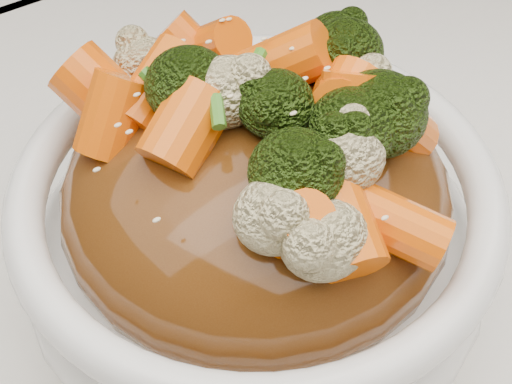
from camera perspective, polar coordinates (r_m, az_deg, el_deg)
bowl at (r=0.40m, az=-0.00°, el=-3.46°), size 0.31×0.31×0.09m
sauce_base at (r=0.37m, az=-0.00°, el=-0.34°), size 0.24×0.24×0.10m
carrots at (r=0.33m, az=-0.00°, el=7.69°), size 0.24×0.24×0.05m
broccoli at (r=0.33m, az=-0.00°, el=7.55°), size 0.24×0.24×0.05m
cauliflower at (r=0.33m, az=-0.00°, el=7.26°), size 0.24×0.24×0.04m
scallions at (r=0.33m, az=-0.00°, el=7.84°), size 0.18×0.18×0.02m
sesame_seeds at (r=0.33m, az=-0.00°, el=7.84°), size 0.22×0.22×0.01m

